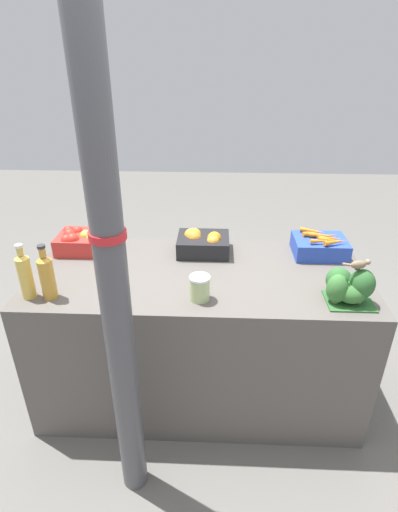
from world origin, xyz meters
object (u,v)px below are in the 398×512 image
(juice_bottle_amber, at_px, (47,276))
(pickle_jar, at_px, (200,288))
(broccoli_pile, at_px, (348,287))
(support_pole, at_px, (108,237))
(sparrow_bird, at_px, (359,264))
(apple_crate, at_px, (83,240))
(orange_crate, at_px, (202,242))
(juice_bottle_golden, at_px, (25,275))
(carrot_crate, at_px, (320,245))

(juice_bottle_amber, bearing_deg, pickle_jar, 1.22)
(broccoli_pile, relative_size, pickle_jar, 1.84)
(support_pole, height_order, juice_bottle_amber, support_pole)
(pickle_jar, height_order, sparrow_bird, sparrow_bird)
(apple_crate, distance_m, juice_bottle_amber, 0.52)
(orange_crate, xyz_separation_m, broccoli_pile, (0.71, -0.50, 0.02))
(pickle_jar, bearing_deg, juice_bottle_golden, -178.93)
(support_pole, bearing_deg, orange_crate, 71.32)
(support_pole, distance_m, orange_crate, 1.02)
(orange_crate, bearing_deg, apple_crate, -179.55)
(pickle_jar, bearing_deg, sparrow_bird, 0.04)
(juice_bottle_amber, xyz_separation_m, pickle_jar, (0.73, 0.02, -0.06))
(sparrow_bird, bearing_deg, juice_bottle_golden, 173.60)
(orange_crate, bearing_deg, carrot_crate, -0.21)
(juice_bottle_amber, relative_size, sparrow_bird, 2.08)
(orange_crate, height_order, carrot_crate, orange_crate)
(pickle_jar, bearing_deg, orange_crate, 91.03)
(apple_crate, height_order, juice_bottle_golden, juice_bottle_golden)
(apple_crate, height_order, orange_crate, orange_crate)
(apple_crate, relative_size, sparrow_bird, 2.22)
(broccoli_pile, bearing_deg, sparrow_bird, -17.53)
(support_pole, height_order, apple_crate, support_pole)
(carrot_crate, xyz_separation_m, broccoli_pile, (0.02, -0.50, 0.03))
(carrot_crate, bearing_deg, support_pole, -138.47)
(apple_crate, distance_m, sparrow_bird, 1.54)
(carrot_crate, bearing_deg, pickle_jar, -143.54)
(juice_bottle_golden, distance_m, sparrow_bird, 1.56)
(broccoli_pile, xyz_separation_m, pickle_jar, (-0.70, -0.01, -0.02))
(support_pole, xyz_separation_m, carrot_crate, (0.99, 0.88, -0.44))
(broccoli_pile, bearing_deg, juice_bottle_amber, -179.03)
(juice_bottle_golden, bearing_deg, juice_bottle_amber, -0.00)
(support_pole, xyz_separation_m, juice_bottle_golden, (-0.53, 0.36, -0.37))
(orange_crate, xyz_separation_m, carrot_crate, (0.69, -0.00, -0.01))
(orange_crate, xyz_separation_m, juice_bottle_golden, (-0.82, -0.52, 0.06))
(carrot_crate, height_order, pickle_jar, carrot_crate)
(carrot_crate, distance_m, broccoli_pile, 0.50)
(support_pole, height_order, juice_bottle_golden, support_pole)
(support_pole, relative_size, carrot_crate, 8.89)
(apple_crate, bearing_deg, juice_bottle_amber, -90.99)
(apple_crate, bearing_deg, carrot_crate, 0.13)
(carrot_crate, bearing_deg, sparrow_bird, -84.97)
(broccoli_pile, distance_m, juice_bottle_golden, 1.53)
(broccoli_pile, relative_size, sparrow_bird, 1.70)
(apple_crate, distance_m, broccoli_pile, 1.50)
(apple_crate, relative_size, orange_crate, 1.00)
(carrot_crate, height_order, broccoli_pile, broccoli_pile)
(juice_bottle_amber, height_order, pickle_jar, juice_bottle_amber)
(orange_crate, height_order, sparrow_bird, sparrow_bird)
(carrot_crate, bearing_deg, juice_bottle_golden, -161.05)
(juice_bottle_golden, bearing_deg, broccoli_pile, 0.91)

